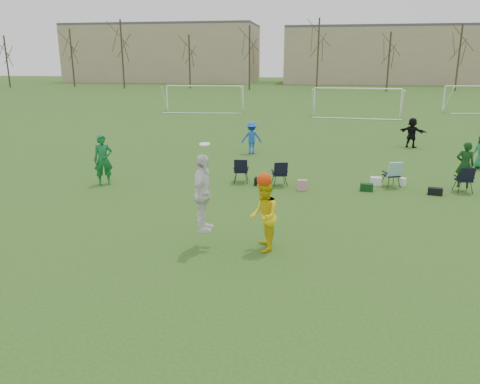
% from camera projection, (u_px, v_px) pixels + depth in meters
% --- Properties ---
extents(ground, '(260.00, 260.00, 0.00)m').
position_uv_depth(ground, '(270.00, 269.00, 10.95)').
color(ground, '#2B541A').
rests_on(ground, ground).
extents(fielder_green_near, '(0.85, 0.74, 1.97)m').
position_uv_depth(fielder_green_near, '(103.00, 160.00, 18.15)').
color(fielder_green_near, '#12652D').
rests_on(fielder_green_near, ground).
extents(fielder_blue, '(1.19, 0.87, 1.65)m').
position_uv_depth(fielder_blue, '(252.00, 138.00, 24.35)').
color(fielder_blue, blue).
rests_on(fielder_blue, ground).
extents(fielder_black, '(1.56, 1.24, 1.66)m').
position_uv_depth(fielder_black, '(412.00, 133.00, 26.05)').
color(fielder_black, black).
rests_on(fielder_black, ground).
extents(center_contest, '(2.22, 1.25, 2.77)m').
position_uv_depth(center_contest, '(234.00, 204.00, 11.79)').
color(center_contest, white).
rests_on(center_contest, ground).
extents(sideline_setup, '(9.03, 1.62, 1.86)m').
position_uv_depth(sideline_setup, '(368.00, 173.00, 17.80)').
color(sideline_setup, '#0F3812').
rests_on(sideline_setup, ground).
extents(goal_left, '(7.39, 0.76, 2.46)m').
position_uv_depth(goal_left, '(205.00, 91.00, 44.32)').
color(goal_left, white).
rests_on(goal_left, ground).
extents(goal_mid, '(7.40, 0.63, 2.46)m').
position_uv_depth(goal_mid, '(357.00, 94.00, 40.12)').
color(goal_mid, white).
rests_on(goal_mid, ground).
extents(tree_line, '(110.28, 3.28, 11.40)m').
position_uv_depth(tree_line, '(319.00, 58.00, 75.78)').
color(tree_line, '#382B21').
rests_on(tree_line, ground).
extents(building_row, '(126.00, 16.00, 13.00)m').
position_uv_depth(building_row, '(351.00, 54.00, 99.28)').
color(building_row, tan).
rests_on(building_row, ground).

